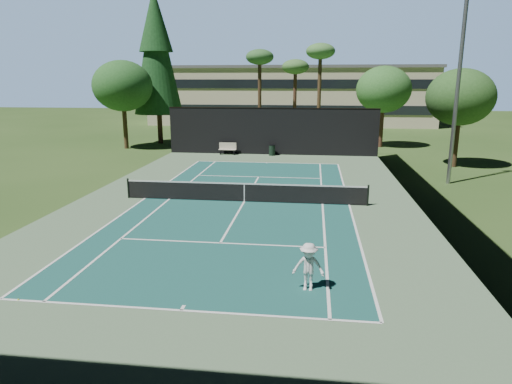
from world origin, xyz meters
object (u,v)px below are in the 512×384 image
player (309,267)px  park_bench (228,148)px  tennis_ball_b (224,183)px  tennis_ball_d (195,186)px  tennis_net (244,192)px  trash_bin (272,150)px  tennis_ball_a (18,300)px  tennis_ball_c (297,192)px

player → park_bench: size_ratio=1.01×
tennis_ball_b → tennis_ball_d: 1.90m
tennis_ball_d → park_bench: size_ratio=0.04×
tennis_net → park_bench: (-3.81, 15.58, -0.01)m
tennis_ball_b → trash_bin: 11.43m
tennis_ball_a → tennis_ball_b: size_ratio=1.07×
tennis_net → tennis_ball_d: size_ratio=222.05×
tennis_net → tennis_ball_a: size_ratio=200.05×
tennis_ball_d → tennis_ball_b: bearing=31.2°
tennis_net → tennis_ball_b: bearing=114.4°
player → trash_bin: bearing=102.8°
tennis_ball_d → tennis_ball_a: bearing=-95.2°
player → tennis_ball_a: 8.62m
tennis_ball_d → trash_bin: (3.61, 12.23, 0.45)m
player → tennis_ball_c: bearing=98.7°
player → tennis_ball_d: bearing=123.0°
tennis_net → tennis_ball_b: size_ratio=214.07×
player → tennis_ball_a: size_ratio=23.58×
tennis_ball_a → tennis_ball_b: 16.38m
tennis_ball_d → tennis_ball_c: bearing=-6.8°
player → tennis_ball_c: (-0.78, 12.61, -0.73)m
tennis_ball_c → tennis_ball_d: size_ratio=1.04×
tennis_ball_c → tennis_ball_d: 6.31m
tennis_ball_b → tennis_ball_c: size_ratio=1.00×
tennis_net → tennis_ball_a: bearing=-112.5°
park_bench → tennis_ball_b: bearing=-80.5°
tennis_ball_a → trash_bin: bearing=79.7°
tennis_ball_d → trash_bin: trash_bin is taller
tennis_ball_b → player: bearing=-69.3°
tennis_ball_c → tennis_ball_d: (-6.26, 0.74, -0.00)m
tennis_net → tennis_ball_c: tennis_net is taller
tennis_ball_a → tennis_ball_b: bearing=79.5°
tennis_net → park_bench: size_ratio=8.60×
tennis_net → park_bench: tennis_net is taller
tennis_net → tennis_ball_c: (2.72, 2.49, -0.53)m
tennis_ball_b → park_bench: park_bench is taller
tennis_net → tennis_ball_d: 4.83m
tennis_net → tennis_ball_a: (-4.91, -11.88, -0.53)m
tennis_ball_a → trash_bin: (4.98, 27.35, 0.45)m
trash_bin → tennis_ball_c: bearing=-78.4°
player → tennis_ball_b: (-5.41, 14.33, -0.73)m
player → trash_bin: 25.81m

